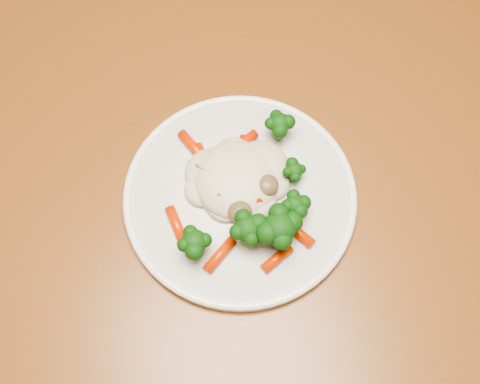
% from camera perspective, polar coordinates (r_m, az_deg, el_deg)
% --- Properties ---
extents(dining_table, '(1.29, 0.92, 0.75)m').
position_cam_1_polar(dining_table, '(0.80, -7.15, -3.65)').
color(dining_table, brown).
rests_on(dining_table, ground).
extents(plate, '(0.27, 0.27, 0.01)m').
position_cam_1_polar(plate, '(0.70, 0.00, -0.48)').
color(plate, white).
rests_on(plate, dining_table).
extents(meal, '(0.17, 0.20, 0.05)m').
position_cam_1_polar(meal, '(0.67, 0.71, -0.09)').
color(meal, beige).
rests_on(meal, plate).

